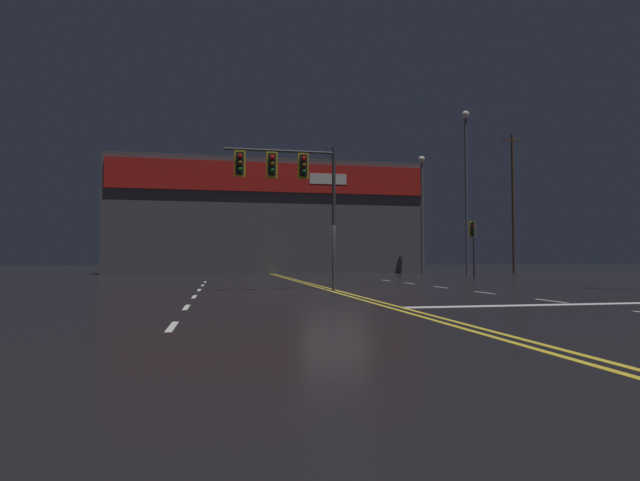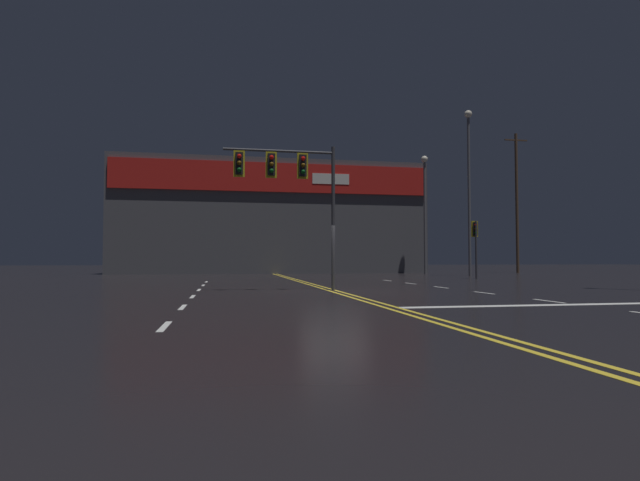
% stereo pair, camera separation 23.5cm
% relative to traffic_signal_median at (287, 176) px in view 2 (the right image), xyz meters
% --- Properties ---
extents(ground_plane, '(200.00, 200.00, 0.00)m').
position_rel_traffic_signal_median_xyz_m(ground_plane, '(1.72, -0.71, -4.36)').
color(ground_plane, black).
extents(road_markings, '(14.85, 60.00, 0.01)m').
position_rel_traffic_signal_median_xyz_m(road_markings, '(2.67, -1.94, -4.35)').
color(road_markings, gold).
rests_on(road_markings, ground).
extents(traffic_signal_median, '(4.28, 0.36, 5.56)m').
position_rel_traffic_signal_median_xyz_m(traffic_signal_median, '(0.00, 0.00, 0.00)').
color(traffic_signal_median, '#38383D').
rests_on(traffic_signal_median, ground).
extents(traffic_signal_corner_northeast, '(0.42, 0.36, 3.59)m').
position_rel_traffic_signal_median_xyz_m(traffic_signal_corner_northeast, '(12.93, 9.80, -1.72)').
color(traffic_signal_corner_northeast, '#38383D').
rests_on(traffic_signal_corner_northeast, ground).
extents(streetlight_near_right, '(0.56, 0.56, 12.22)m').
position_rel_traffic_signal_median_xyz_m(streetlight_near_right, '(15.24, 15.00, 3.17)').
color(streetlight_near_right, '#59595E').
rests_on(streetlight_near_right, ground).
extents(streetlight_far_left, '(0.56, 0.56, 10.00)m').
position_rel_traffic_signal_median_xyz_m(streetlight_far_left, '(14.20, 20.82, 1.97)').
color(streetlight_far_left, '#59595E').
rests_on(streetlight_far_left, ground).
extents(building_backdrop, '(27.10, 10.23, 9.81)m').
position_rel_traffic_signal_median_xyz_m(building_backdrop, '(1.73, 27.82, 0.56)').
color(building_backdrop, '#4C4C51').
rests_on(building_backdrop, ground).
extents(utility_pole_row, '(46.97, 0.26, 12.68)m').
position_rel_traffic_signal_median_xyz_m(utility_pole_row, '(3.65, 22.17, 1.61)').
color(utility_pole_row, '#4C3828').
rests_on(utility_pole_row, ground).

